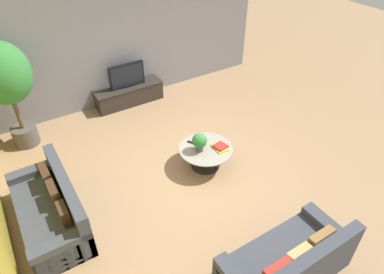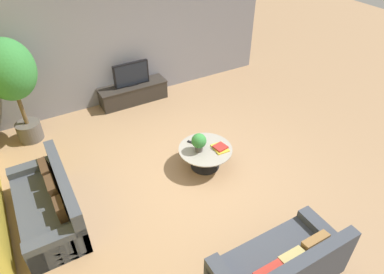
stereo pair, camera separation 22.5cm
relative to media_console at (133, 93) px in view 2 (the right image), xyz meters
name	(u,v)px [view 2 (the right image)]	position (x,y,z in m)	size (l,w,h in m)	color
ground_plane	(195,171)	(0.03, -2.94, -0.24)	(24.00, 24.00, 0.00)	#9E7A56
back_wall_stone	(124,38)	(0.03, 0.32, 1.26)	(7.40, 0.12, 3.00)	gray
media_console	(133,93)	(0.00, 0.00, 0.00)	(1.64, 0.50, 0.45)	#2D2823
television	(131,74)	(0.00, 0.00, 0.50)	(0.85, 0.13, 0.57)	black
coffee_table	(205,154)	(0.28, -2.90, 0.05)	(1.00, 1.00, 0.42)	black
couch_by_wall	(50,206)	(-2.51, -2.77, 0.05)	(0.84, 1.88, 0.84)	#3D424C
couch_near_entry	(280,267)	(-0.07, -5.39, 0.05)	(1.80, 0.84, 0.84)	#3D424C
potted_palm_tall	(10,75)	(-2.46, -0.36, 1.24)	(0.98, 0.98, 2.19)	#514C47
potted_plant_tabletop	(199,142)	(0.15, -2.89, 0.39)	(0.27, 0.27, 0.36)	#514C47
book_stack	(220,148)	(0.52, -3.03, 0.20)	(0.26, 0.32, 0.06)	gold
remote_black	(191,142)	(0.14, -2.62, 0.19)	(0.04, 0.16, 0.02)	black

